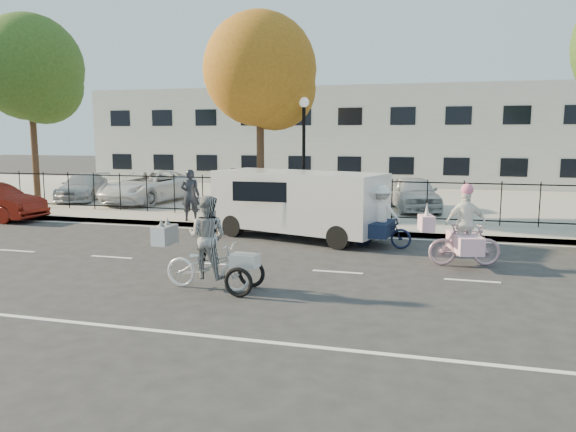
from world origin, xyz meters
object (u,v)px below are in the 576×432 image
(zebra_trike, at_px, (208,253))
(lot_car_a, at_px, (83,187))
(lot_car_c, at_px, (311,189))
(unicorn_bike, at_px, (464,236))
(pedestrian, at_px, (190,195))
(lot_car_b, at_px, (148,186))
(white_van, at_px, (295,202))
(lot_car_d, at_px, (414,193))
(bull_bike, at_px, (381,223))
(lamppost, at_px, (304,136))

(zebra_trike, distance_m, lot_car_a, 16.66)
(lot_car_c, bearing_deg, unicorn_bike, -48.25)
(pedestrian, distance_m, lot_car_c, 6.10)
(lot_car_a, xyz_separation_m, lot_car_b, (3.41, -0.07, 0.13))
(white_van, bearing_deg, zebra_trike, -75.42)
(pedestrian, height_order, lot_car_c, pedestrian)
(lot_car_a, height_order, lot_car_d, lot_car_d)
(lot_car_c, bearing_deg, pedestrian, -112.28)
(zebra_trike, xyz_separation_m, lot_car_c, (-0.80, 12.76, 0.10))
(zebra_trike, relative_size, bull_bike, 1.18)
(bull_bike, relative_size, lot_car_d, 0.48)
(lot_car_d, bearing_deg, lamppost, -150.75)
(zebra_trike, xyz_separation_m, lot_car_d, (3.53, 12.47, 0.08))
(bull_bike, bearing_deg, lot_car_c, 33.04)
(lot_car_b, bearing_deg, lamppost, -15.62)
(bull_bike, distance_m, white_van, 2.86)
(lot_car_d, bearing_deg, lot_car_c, 161.66)
(lamppost, xyz_separation_m, lot_car_b, (-7.93, 3.05, -2.24))
(lot_car_a, relative_size, lot_car_c, 0.95)
(zebra_trike, relative_size, lot_car_a, 0.56)
(pedestrian, bearing_deg, lot_car_a, -46.44)
(zebra_trike, distance_m, lot_car_c, 12.78)
(lamppost, relative_size, white_van, 0.70)
(bull_bike, height_order, lot_car_a, bull_bike)
(white_van, distance_m, pedestrian, 4.42)
(white_van, xyz_separation_m, lot_car_c, (-1.04, 6.66, -0.28))
(pedestrian, bearing_deg, lamppost, -175.24)
(lamppost, distance_m, unicorn_bike, 7.90)
(zebra_trike, height_order, white_van, white_van)
(unicorn_bike, distance_m, lot_car_a, 18.69)
(zebra_trike, distance_m, pedestrian, 8.50)
(lot_car_a, bearing_deg, zebra_trike, -63.90)
(lamppost, relative_size, zebra_trike, 1.89)
(lamppost, height_order, lot_car_b, lamppost)
(zebra_trike, bearing_deg, bull_bike, -27.39)
(bull_bike, relative_size, lot_car_c, 0.45)
(pedestrian, relative_size, lot_car_c, 0.43)
(lot_car_d, bearing_deg, lot_car_b, 167.85)
(lot_car_b, height_order, lot_car_d, lot_car_b)
(unicorn_bike, distance_m, pedestrian, 9.92)
(lot_car_c, height_order, lot_car_d, lot_car_c)
(pedestrian, xyz_separation_m, lot_car_c, (3.14, 5.23, -0.21))
(lamppost, bearing_deg, zebra_trike, -88.93)
(zebra_trike, relative_size, lot_car_d, 0.56)
(zebra_trike, relative_size, white_van, 0.37)
(unicorn_bike, bearing_deg, bull_bike, 38.17)
(zebra_trike, bearing_deg, lot_car_c, 5.32)
(lamppost, distance_m, pedestrian, 4.51)
(pedestrian, bearing_deg, lot_car_d, -162.08)
(lot_car_a, xyz_separation_m, lot_car_d, (15.04, 0.43, 0.10))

